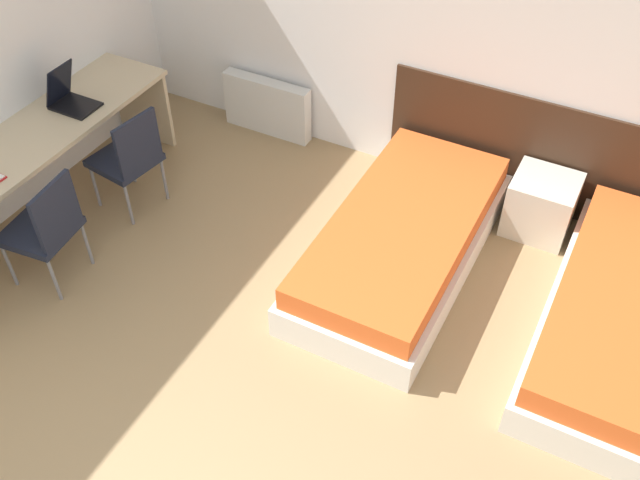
% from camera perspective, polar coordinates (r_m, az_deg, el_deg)
% --- Properties ---
extents(wall_back, '(5.94, 0.05, 2.70)m').
position_cam_1_polar(wall_back, '(5.22, 8.86, 17.72)').
color(wall_back, white).
rests_on(wall_back, ground_plane).
extents(headboard_panel, '(2.56, 0.03, 0.90)m').
position_cam_1_polar(headboard_panel, '(5.45, 18.40, 5.97)').
color(headboard_panel, '#382316').
rests_on(headboard_panel, ground_plane).
extents(bed_near_window, '(0.96, 2.01, 0.41)m').
position_cam_1_polar(bed_near_window, '(4.94, 6.56, -0.08)').
color(bed_near_window, silver).
rests_on(bed_near_window, ground_plane).
extents(bed_near_door, '(0.96, 2.01, 0.41)m').
position_cam_1_polar(bed_near_door, '(4.82, 23.35, -5.81)').
color(bed_near_door, silver).
rests_on(bed_near_door, ground_plane).
extents(nightstand, '(0.45, 0.42, 0.45)m').
position_cam_1_polar(nightstand, '(5.39, 17.26, 2.70)').
color(nightstand, beige).
rests_on(nightstand, ground_plane).
extents(radiator, '(0.79, 0.12, 0.49)m').
position_cam_1_polar(radiator, '(6.16, -4.24, 10.61)').
color(radiator, silver).
rests_on(radiator, ground_plane).
extents(desk, '(0.60, 2.40, 0.72)m').
position_cam_1_polar(desk, '(5.41, -22.07, 6.26)').
color(desk, '#C6B28E').
rests_on(desk, ground_plane).
extents(chair_near_laptop, '(0.48, 0.48, 0.84)m').
position_cam_1_polar(chair_near_laptop, '(5.38, -15.03, 6.50)').
color(chair_near_laptop, black).
rests_on(chair_near_laptop, ground_plane).
extents(chair_near_notebook, '(0.47, 0.47, 0.84)m').
position_cam_1_polar(chair_near_notebook, '(4.95, -21.10, 1.03)').
color(chair_near_notebook, black).
rests_on(chair_near_notebook, ground_plane).
extents(laptop, '(0.33, 0.24, 0.32)m').
position_cam_1_polar(laptop, '(5.55, -19.38, 10.67)').
color(laptop, black).
rests_on(laptop, desk).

